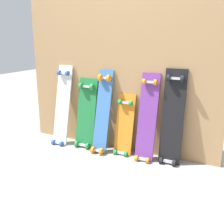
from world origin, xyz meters
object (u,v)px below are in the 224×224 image
Objects in this scene: skateboard_blue at (102,115)px; skateboard_black at (172,121)px; skateboard_orange at (124,128)px; skateboard_purple at (147,121)px; skateboard_green at (86,116)px; skateboard_white at (62,108)px.

skateboard_blue is 0.95× the size of skateboard_black.
skateboard_purple is at bearing -4.75° from skateboard_orange.
skateboard_black is (0.96, 0.01, 0.08)m from skateboard_green.
skateboard_black is (0.24, 0.03, 0.03)m from skateboard_purple.
skateboard_green is at bearing -179.25° from skateboard_black.
skateboard_white reaches higher than skateboard_purple.
skateboard_green is 0.88× the size of skateboard_purple.
skateboard_white is at bearing -178.19° from skateboard_black.
skateboard_white is 1.02m from skateboard_purple.
skateboard_green is 0.47m from skateboard_orange.
skateboard_orange is 0.75× the size of skateboard_purple.
skateboard_purple is at bearing -173.59° from skateboard_black.
skateboard_blue is 0.27m from skateboard_orange.
skateboard_white is 1.03× the size of skateboard_blue.
skateboard_purple is (0.72, -0.01, 0.05)m from skateboard_green.
skateboard_black is (1.26, 0.04, 0.02)m from skateboard_white.
skateboard_orange is (0.76, 0.03, -0.13)m from skateboard_white.
skateboard_purple reaches higher than skateboard_green.
skateboard_orange is at bearing 175.25° from skateboard_purple.
skateboard_green is at bearing -179.22° from skateboard_orange.
skateboard_blue is at bearing -0.86° from skateboard_white.
skateboard_orange is 0.52m from skateboard_black.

